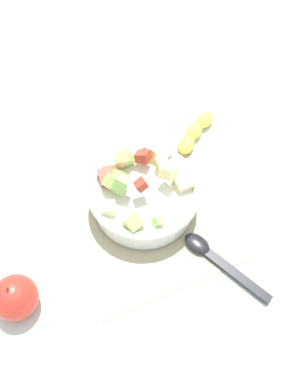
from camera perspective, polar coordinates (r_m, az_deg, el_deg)
name	(u,v)px	position (r m, az deg, el deg)	size (l,w,h in m)	color
ground_plane	(135,200)	(0.83, -1.34, -1.25)	(2.40, 2.40, 0.00)	silver
placemat	(135,200)	(0.83, -1.34, -1.14)	(0.43, 0.33, 0.01)	tan
salad_bowl	(144,193)	(0.78, -0.05, -0.21)	(0.23, 0.23, 0.12)	white
serving_spoon	(212,256)	(0.77, 10.21, -9.35)	(0.19, 0.11, 0.01)	black
whole_apple	(15,297)	(0.73, -18.74, -14.72)	(0.08, 0.08, 0.09)	red
banana_whole	(195,132)	(0.93, 7.65, 8.94)	(0.11, 0.14, 0.04)	yellow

